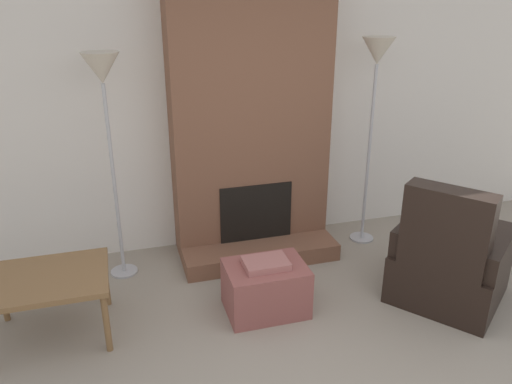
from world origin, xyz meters
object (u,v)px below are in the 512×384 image
(side_table, at_px, (47,283))
(ottoman, at_px, (266,287))
(floor_lamp_left, at_px, (103,86))
(armchair, at_px, (448,266))
(floor_lamp_right, at_px, (376,67))

(side_table, bearing_deg, ottoman, -5.02)
(floor_lamp_left, bearing_deg, ottoman, -40.52)
(armchair, bearing_deg, floor_lamp_right, -31.29)
(ottoman, relative_size, floor_lamp_left, 0.32)
(ottoman, bearing_deg, armchair, -10.55)
(ottoman, height_order, floor_lamp_right, floor_lamp_right)
(ottoman, xyz_separation_m, side_table, (-1.53, 0.13, 0.22))
(armchair, relative_size, floor_lamp_right, 0.57)
(ottoman, height_order, armchair, armchair)
(ottoman, relative_size, floor_lamp_right, 0.31)
(ottoman, height_order, side_table, side_table)
(armchair, distance_m, floor_lamp_left, 2.99)
(armchair, distance_m, side_table, 2.97)
(ottoman, xyz_separation_m, armchair, (1.41, -0.26, 0.10))
(floor_lamp_left, bearing_deg, side_table, -124.26)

